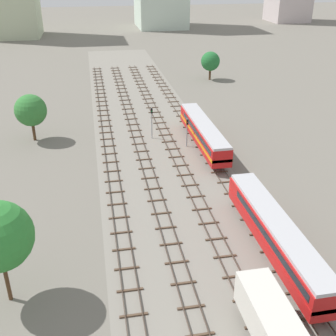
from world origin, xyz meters
name	(u,v)px	position (x,y,z in m)	size (l,w,h in m)	color
ground_plane	(163,166)	(0.00, 56.00, 0.00)	(480.00, 480.00, 0.00)	slate
ballast_bed	(163,166)	(0.00, 56.00, 0.00)	(18.70, 176.00, 0.01)	gray
track_far_left	(111,166)	(-7.35, 57.00, 0.14)	(2.40, 126.00, 0.29)	#47382D
track_left	(145,163)	(-2.45, 57.00, 0.14)	(2.40, 126.00, 0.29)	#47382D
track_centre_left	(178,161)	(2.45, 57.00, 0.14)	(2.40, 126.00, 0.29)	#47382D
track_centre	(211,158)	(7.35, 57.00, 0.14)	(2.40, 126.00, 0.29)	#47382D
diesel_railcar_centre_near	(276,233)	(7.35, 33.99, 2.60)	(2.96, 20.50, 3.80)	red
diesel_railcar_centre_mid	(203,132)	(7.35, 61.47, 2.60)	(2.96, 20.50, 3.80)	red
signal_post_nearest	(187,129)	(4.90, 62.21, 2.99)	(0.28, 0.47, 4.64)	gray
signal_post_near	(152,119)	(0.00, 66.62, 3.37)	(0.28, 0.47, 5.30)	gray
lineside_tree_0	(210,61)	(19.85, 101.90, 4.51)	(4.61, 4.61, 6.84)	#4C331E
lineside_tree_2	(31,110)	(-19.08, 69.45, 5.10)	(5.10, 5.10, 7.67)	#4C331E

